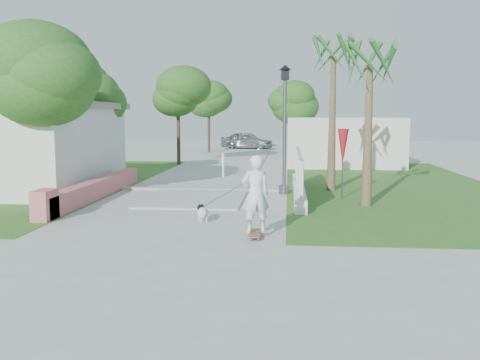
# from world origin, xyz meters

# --- Properties ---
(ground) EXTENTS (90.00, 90.00, 0.00)m
(ground) POSITION_xyz_m (0.00, 0.00, 0.00)
(ground) COLOR #B7B7B2
(ground) RESTS_ON ground
(path_strip) EXTENTS (3.20, 36.00, 0.06)m
(path_strip) POSITION_xyz_m (0.00, 20.00, 0.03)
(path_strip) COLOR #B7B7B2
(path_strip) RESTS_ON ground
(curb) EXTENTS (6.50, 0.25, 0.10)m
(curb) POSITION_xyz_m (0.00, 6.00, 0.05)
(curb) COLOR #999993
(curb) RESTS_ON ground
(grass_left) EXTENTS (8.00, 20.00, 0.01)m
(grass_left) POSITION_xyz_m (-7.00, 8.00, 0.01)
(grass_left) COLOR #3C6720
(grass_left) RESTS_ON ground
(grass_right) EXTENTS (8.00, 20.00, 0.01)m
(grass_right) POSITION_xyz_m (7.00, 8.00, 0.01)
(grass_right) COLOR #3C6720
(grass_right) RESTS_ON ground
(pink_wall) EXTENTS (0.45, 8.20, 0.80)m
(pink_wall) POSITION_xyz_m (-3.30, 3.55, 0.31)
(pink_wall) COLOR #C86666
(pink_wall) RESTS_ON ground
(lattice_fence) EXTENTS (0.35, 7.00, 1.50)m
(lattice_fence) POSITION_xyz_m (3.40, 5.00, 0.54)
(lattice_fence) COLOR white
(lattice_fence) RESTS_ON ground
(building_right) EXTENTS (6.00, 8.00, 2.60)m
(building_right) POSITION_xyz_m (6.00, 18.00, 1.30)
(building_right) COLOR silver
(building_right) RESTS_ON ground
(street_lamp) EXTENTS (0.44, 0.44, 4.44)m
(street_lamp) POSITION_xyz_m (2.90, 5.50, 2.43)
(street_lamp) COLOR #59595E
(street_lamp) RESTS_ON ground
(bollard) EXTENTS (0.14, 0.14, 1.09)m
(bollard) POSITION_xyz_m (0.20, 10.00, 0.58)
(bollard) COLOR white
(bollard) RESTS_ON ground
(patio_umbrella) EXTENTS (0.36, 0.36, 2.30)m
(patio_umbrella) POSITION_xyz_m (4.80, 4.50, 1.69)
(patio_umbrella) COLOR #59595E
(patio_umbrella) RESTS_ON ground
(tree_left_near) EXTENTS (3.60, 3.60, 5.28)m
(tree_left_near) POSITION_xyz_m (-4.48, 2.98, 3.82)
(tree_left_near) COLOR #4C3826
(tree_left_near) RESTS_ON ground
(tree_left_mid) EXTENTS (3.20, 3.20, 4.85)m
(tree_left_mid) POSITION_xyz_m (-5.48, 8.48, 3.50)
(tree_left_mid) COLOR #4C3826
(tree_left_mid) RESTS_ON ground
(tree_path_left) EXTENTS (3.40, 3.40, 5.23)m
(tree_path_left) POSITION_xyz_m (-2.98, 15.98, 3.82)
(tree_path_left) COLOR #4C3826
(tree_path_left) RESTS_ON ground
(tree_path_right) EXTENTS (3.00, 3.00, 4.79)m
(tree_path_right) POSITION_xyz_m (3.22, 19.98, 3.49)
(tree_path_right) COLOR #4C3826
(tree_path_right) RESTS_ON ground
(tree_path_far) EXTENTS (3.20, 3.20, 5.17)m
(tree_path_far) POSITION_xyz_m (-2.78, 25.98, 3.82)
(tree_path_far) COLOR #4C3826
(tree_path_far) RESTS_ON ground
(palm_far) EXTENTS (1.80, 1.80, 5.30)m
(palm_far) POSITION_xyz_m (4.60, 6.50, 4.48)
(palm_far) COLOR brown
(palm_far) RESTS_ON ground
(palm_near) EXTENTS (1.80, 1.80, 4.70)m
(palm_near) POSITION_xyz_m (5.40, 3.20, 3.95)
(palm_near) COLOR brown
(palm_near) RESTS_ON ground
(skateboarder) EXTENTS (1.82, 2.35, 1.86)m
(skateboarder) POSITION_xyz_m (1.62, -0.51, 0.81)
(skateboarder) COLOR brown
(skateboarder) RESTS_ON ground
(dog) EXTENTS (0.45, 0.62, 0.45)m
(dog) POSITION_xyz_m (0.84, 0.40, 0.24)
(dog) COLOR silver
(dog) RESTS_ON ground
(parked_car) EXTENTS (4.44, 2.69, 1.41)m
(parked_car) POSITION_xyz_m (-0.28, 29.74, 0.71)
(parked_car) COLOR #989A9F
(parked_car) RESTS_ON ground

